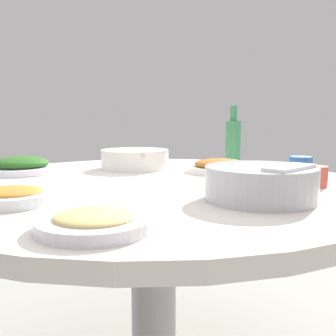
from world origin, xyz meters
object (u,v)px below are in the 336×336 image
object	(u,v)px
tea_cup_far	(301,167)
tea_cup_side	(315,176)
dish_noodles	(95,221)
dish_tofu_braise	(12,196)
round_dining_table	(153,218)
rice_bowl	(261,183)
dish_stirfry	(220,166)
dish_greens	(21,166)
green_bottle	(233,140)
soup_bowl	(135,160)

from	to	relation	value
tea_cup_far	tea_cup_side	world-z (taller)	tea_cup_far
dish_noodles	tea_cup_side	size ratio (longest dim) A/B	2.92
dish_tofu_braise	tea_cup_side	bearing A→B (deg)	175.92
round_dining_table	tea_cup_far	world-z (taller)	tea_cup_far
rice_bowl	dish_stirfry	distance (m)	0.49
dish_tofu_braise	rice_bowl	bearing A→B (deg)	163.47
dish_greens	green_bottle	world-z (taller)	green_bottle
round_dining_table	tea_cup_far	bearing A→B (deg)	171.11
round_dining_table	dish_tofu_braise	xyz separation A→B (m)	(0.40, 0.18, 0.13)
round_dining_table	dish_greens	bearing A→B (deg)	-41.82
dish_noodles	dish_greens	bearing A→B (deg)	-80.87
soup_bowl	green_bottle	size ratio (longest dim) A/B	1.16
round_dining_table	dish_greens	world-z (taller)	dish_greens
rice_bowl	tea_cup_far	distance (m)	0.43
soup_bowl	tea_cup_far	bearing A→B (deg)	138.99
rice_bowl	dish_greens	distance (m)	0.88
tea_cup_far	tea_cup_side	distance (m)	0.18
green_bottle	tea_cup_far	size ratio (longest dim) A/B	3.32
dish_tofu_braise	dish_noodles	world-z (taller)	dish_tofu_braise
dish_greens	round_dining_table	bearing A→B (deg)	138.18
green_bottle	tea_cup_far	distance (m)	0.44
dish_tofu_braise	tea_cup_far	distance (m)	0.90
soup_bowl	dish_greens	xyz separation A→B (m)	(0.42, -0.02, -0.01)
tea_cup_far	green_bottle	bearing A→B (deg)	-88.60
dish_stirfry	tea_cup_far	world-z (taller)	tea_cup_far
round_dining_table	soup_bowl	bearing A→B (deg)	-95.40
rice_bowl	tea_cup_side	distance (m)	0.27
dish_noodles	round_dining_table	bearing A→B (deg)	-119.00
dish_tofu_braise	dish_noodles	distance (m)	0.31
round_dining_table	tea_cup_side	xyz separation A→B (m)	(-0.41, 0.24, 0.15)
round_dining_table	dish_tofu_braise	world-z (taller)	dish_tofu_braise
round_dining_table	tea_cup_side	world-z (taller)	tea_cup_side
soup_bowl	dish_greens	bearing A→B (deg)	-2.90
dish_noodles	tea_cup_far	distance (m)	0.84
rice_bowl	tea_cup_side	world-z (taller)	rice_bowl
round_dining_table	tea_cup_side	size ratio (longest dim) A/B	18.77
tea_cup_side	tea_cup_far	bearing A→B (deg)	-116.38
dish_noodles	tea_cup_side	distance (m)	0.70
rice_bowl	dish_greens	xyz separation A→B (m)	(0.54, -0.69, -0.02)
round_dining_table	tea_cup_side	distance (m)	0.50
tea_cup_side	round_dining_table	bearing A→B (deg)	-30.22
round_dining_table	soup_bowl	xyz separation A→B (m)	(-0.03, -0.32, 0.15)
green_bottle	tea_cup_far	xyz separation A→B (m)	(-0.01, 0.43, -0.06)
dish_greens	tea_cup_far	xyz separation A→B (m)	(-0.87, 0.42, 0.01)
dish_noodles	green_bottle	world-z (taller)	green_bottle
dish_noodles	soup_bowl	bearing A→B (deg)	-110.04
soup_bowl	dish_stirfry	xyz separation A→B (m)	(-0.27, 0.20, -0.01)
dish_stirfry	rice_bowl	bearing A→B (deg)	73.68
dish_stirfry	green_bottle	world-z (taller)	green_bottle
dish_tofu_braise	tea_cup_far	xyz separation A→B (m)	(-0.89, -0.10, 0.02)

